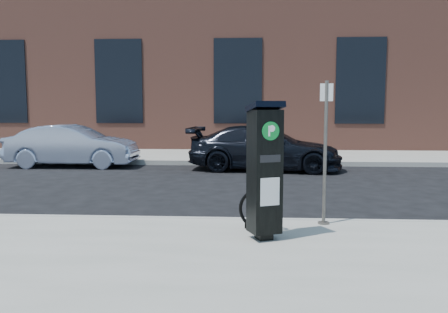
# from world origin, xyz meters

# --- Properties ---
(ground) EXTENTS (120.00, 120.00, 0.00)m
(ground) POSITION_xyz_m (0.00, 0.00, 0.00)
(ground) COLOR black
(ground) RESTS_ON ground
(sidewalk_far) EXTENTS (60.00, 12.00, 0.15)m
(sidewalk_far) POSITION_xyz_m (0.00, 14.00, 0.07)
(sidewalk_far) COLOR gray
(sidewalk_far) RESTS_ON ground
(curb_near) EXTENTS (60.00, 0.12, 0.16)m
(curb_near) POSITION_xyz_m (0.00, -0.02, 0.07)
(curb_near) COLOR #9E9B93
(curb_near) RESTS_ON ground
(curb_far) EXTENTS (60.00, 0.12, 0.16)m
(curb_far) POSITION_xyz_m (0.00, 8.02, 0.07)
(curb_far) COLOR #9E9B93
(curb_far) RESTS_ON ground
(building) EXTENTS (28.00, 10.05, 8.25)m
(building) POSITION_xyz_m (-0.00, 17.00, 4.15)
(building) COLOR brown
(building) RESTS_ON ground
(parking_kiosk) EXTENTS (0.57, 0.54, 1.96)m
(parking_kiosk) POSITION_xyz_m (0.77, -1.22, 1.15)
(parking_kiosk) COLOR black
(parking_kiosk) RESTS_ON sidewalk_near
(sign_pole) EXTENTS (0.20, 0.18, 2.28)m
(sign_pole) POSITION_xyz_m (1.75, -0.30, 1.28)
(sign_pole) COLOR #5C5951
(sign_pole) RESTS_ON sidewalk_near
(bike_rack) EXTENTS (0.62, 0.20, 0.63)m
(bike_rack) POSITION_xyz_m (0.70, -0.71, 0.46)
(bike_rack) COLOR black
(bike_rack) RESTS_ON sidewalk_near
(car_silver) EXTENTS (4.20, 1.49, 1.38)m
(car_silver) POSITION_xyz_m (-5.31, 7.40, 0.69)
(car_silver) COLOR #9AA7C4
(car_silver) RESTS_ON ground
(car_dark) EXTENTS (4.90, 2.36, 1.38)m
(car_dark) POSITION_xyz_m (1.00, 6.98, 0.69)
(car_dark) COLOR black
(car_dark) RESTS_ON ground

